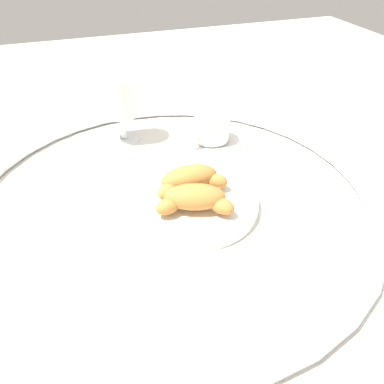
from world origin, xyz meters
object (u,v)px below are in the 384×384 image
Objects in this scene: pastry_plate at (192,201)px; juice_glass_left at (120,99)px; croissant_small at (195,199)px; croissant_large at (190,180)px; coffee_cup_near at (211,132)px.

pastry_plate is 1.62× the size of juice_glass_left.
croissant_small is at bearing 100.73° from juice_glass_left.
croissant_small is at bearing 79.25° from pastry_plate.
croissant_large is 0.20m from coffee_cup_near.
croissant_small is 0.96× the size of coffee_cup_near.
croissant_small is 0.93× the size of juice_glass_left.
pastry_plate is 1.75× the size of croissant_small.
juice_glass_left is (0.07, -0.25, 0.05)m from croissant_large.
pastry_plate is 1.67× the size of coffee_cup_near.
croissant_large is at bearing -100.94° from croissant_small.
juice_glass_left reaches higher than coffee_cup_near.
pastry_plate is 0.29m from juice_glass_left.
croissant_small is 0.31m from juice_glass_left.
croissant_large is (-0.00, -0.02, 0.03)m from pastry_plate.
juice_glass_left is (0.06, -0.27, 0.08)m from pastry_plate.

